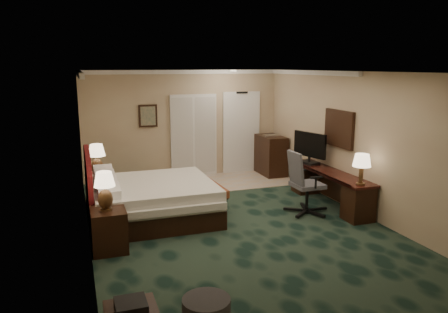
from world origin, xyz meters
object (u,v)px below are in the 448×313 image
object	(u,v)px
lamp_far	(97,160)
desk	(329,188)
bed_bench	(205,195)
nightstand_near	(109,230)
tv	(310,148)
lamp_near	(105,191)
nightstand_far	(98,189)
bed	(154,201)
minibar	(271,155)
desk_chair	(308,182)

from	to	relation	value
lamp_far	desk	xyz separation A→B (m)	(4.44, -1.67, -0.57)
bed_bench	nightstand_near	bearing A→B (deg)	-144.65
tv	lamp_far	bearing A→B (deg)	152.08
lamp_near	lamp_far	xyz separation A→B (m)	(0.02, 2.50, -0.03)
nightstand_near	tv	xyz separation A→B (m)	(4.39, 1.60, 0.73)
nightstand_far	bed	bearing A→B (deg)	-55.28
desk	minibar	world-z (taller)	minibar
nightstand_far	lamp_near	world-z (taller)	lamp_near
lamp_far	bed_bench	xyz separation A→B (m)	(2.04, -0.89, -0.68)
lamp_far	desk	world-z (taller)	lamp_far
bed_bench	tv	distance (m)	2.49
lamp_near	lamp_far	size ratio (longest dim) A/B	0.92
nightstand_far	tv	xyz separation A→B (m)	(4.41, -0.95, 0.75)
bed_bench	desk_chair	xyz separation A→B (m)	(1.73, -1.07, 0.38)
bed_bench	tv	xyz separation A→B (m)	(2.35, -0.02, 0.82)
lamp_far	minibar	distance (m)	4.55
bed	desk_chair	bearing A→B (deg)	-12.93
nightstand_far	desk	xyz separation A→B (m)	(4.46, -1.71, 0.05)
nightstand_far	lamp_far	size ratio (longest dim) A/B	0.92
nightstand_near	lamp_near	world-z (taller)	lamp_near
lamp_near	minibar	distance (m)	5.70
nightstand_near	desk	xyz separation A→B (m)	(4.44, 0.84, 0.03)
lamp_near	desk	size ratio (longest dim) A/B	0.24
lamp_far	desk	size ratio (longest dim) A/B	0.26
bed	nightstand_far	bearing A→B (deg)	124.72
nightstand_near	lamp_far	size ratio (longest dim) A/B	1.01
bed	tv	xyz separation A→B (m)	(3.48, 0.39, 0.71)
minibar	nightstand_far	bearing A→B (deg)	-166.97
lamp_near	tv	world-z (taller)	tv
desk	bed_bench	bearing A→B (deg)	162.12
lamp_far	bed_bench	bearing A→B (deg)	-23.64
lamp_near	bed_bench	distance (m)	2.71
bed	lamp_near	size ratio (longest dim) A/B	3.65
bed_bench	minibar	xyz separation A→B (m)	(2.37, 1.96, 0.28)
bed	lamp_far	world-z (taller)	lamp_far
desk	desk_chair	size ratio (longest dim) A/B	1.99
bed	nightstand_near	world-z (taller)	bed
bed_bench	tv	bearing A→B (deg)	-3.68
nightstand_far	lamp_near	xyz separation A→B (m)	(-0.00, -2.54, 0.65)
desk	minibar	size ratio (longest dim) A/B	2.39
nightstand_far	bed_bench	bearing A→B (deg)	-24.38
nightstand_near	nightstand_far	xyz separation A→B (m)	(-0.02, 2.55, -0.03)
desk	minibar	distance (m)	2.74
minibar	bed	bearing A→B (deg)	-145.87
bed	nightstand_near	bearing A→B (deg)	-127.01
nightstand_near	nightstand_far	size ratio (longest dim) A/B	1.09
lamp_far	desk_chair	xyz separation A→B (m)	(3.76, -1.96, -0.30)
tv	desk_chair	xyz separation A→B (m)	(-0.63, -1.04, -0.44)
nightstand_far	lamp_far	distance (m)	0.62
nightstand_far	lamp_near	bearing A→B (deg)	-90.08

